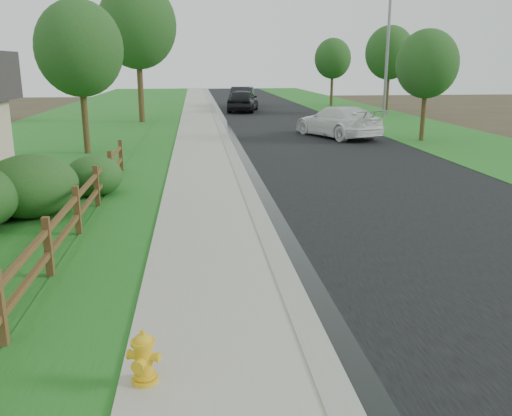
{
  "coord_description": "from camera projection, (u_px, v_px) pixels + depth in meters",
  "views": [
    {
      "loc": [
        -1.05,
        -3.86,
        3.58
      ],
      "look_at": [
        -0.02,
        5.38,
        1.11
      ],
      "focal_mm": 38.0,
      "sensor_mm": 36.0,
      "label": 1
    }
  ],
  "objects": [
    {
      "name": "road",
      "position": [
        274.0,
        116.0,
        38.84
      ],
      "size": [
        8.0,
        90.0,
        0.02
      ],
      "primitive_type": "cube",
      "color": "black",
      "rests_on": "ground"
    },
    {
      "name": "curb",
      "position": [
        216.0,
        115.0,
        38.38
      ],
      "size": [
        0.4,
        90.0,
        0.12
      ],
      "primitive_type": "cube",
      "color": "gray",
      "rests_on": "ground"
    },
    {
      "name": "wet_gutter",
      "position": [
        220.0,
        116.0,
        38.42
      ],
      "size": [
        0.5,
        90.0,
        0.0
      ],
      "primitive_type": "cube",
      "color": "black",
      "rests_on": "road"
    },
    {
      "name": "sidewalk",
      "position": [
        197.0,
        116.0,
        38.24
      ],
      "size": [
        2.2,
        90.0,
        0.1
      ],
      "primitive_type": "cube",
      "color": "#AFAB98",
      "rests_on": "ground"
    },
    {
      "name": "grass_strip",
      "position": [
        170.0,
        116.0,
        38.04
      ],
      "size": [
        1.6,
        90.0,
        0.06
      ],
      "primitive_type": "cube",
      "color": "#1B601F",
      "rests_on": "ground"
    },
    {
      "name": "lawn_near",
      "position": [
        94.0,
        117.0,
        37.48
      ],
      "size": [
        9.0,
        90.0,
        0.04
      ],
      "primitive_type": "cube",
      "color": "#1B601F",
      "rests_on": "ground"
    },
    {
      "name": "verge_far",
      "position": [
        367.0,
        114.0,
        39.58
      ],
      "size": [
        6.0,
        90.0,
        0.04
      ],
      "primitive_type": "cube",
      "color": "#1B601F",
      "rests_on": "ground"
    },
    {
      "name": "ranch_fence",
      "position": [
        64.0,
        224.0,
        10.34
      ],
      "size": [
        0.12,
        16.92,
        1.1
      ],
      "color": "#473017",
      "rests_on": "ground"
    },
    {
      "name": "fire_hydrant",
      "position": [
        144.0,
        358.0,
        6.05
      ],
      "size": [
        0.42,
        0.34,
        0.64
      ],
      "color": "gold",
      "rests_on": "sidewalk"
    },
    {
      "name": "white_suv",
      "position": [
        338.0,
        122.0,
        27.12
      ],
      "size": [
        3.98,
        5.77,
        1.55
      ],
      "primitive_type": "imported",
      "rotation": [
        0.0,
        0.0,
        3.52
      ],
      "color": "white",
      "rests_on": "road"
    },
    {
      "name": "dark_car_mid",
      "position": [
        243.0,
        100.0,
        41.8
      ],
      "size": [
        3.09,
        5.35,
        1.71
      ],
      "primitive_type": "imported",
      "rotation": [
        0.0,
        0.0,
        2.92
      ],
      "color": "black",
      "rests_on": "road"
    },
    {
      "name": "dark_car_far",
      "position": [
        242.0,
        97.0,
        45.33
      ],
      "size": [
        2.6,
        5.44,
        1.72
      ],
      "primitive_type": "imported",
      "rotation": [
        0.0,
        0.0,
        -0.15
      ],
      "color": "black",
      "rests_on": "road"
    },
    {
      "name": "streetlight",
      "position": [
        386.0,
        31.0,
        36.2
      ],
      "size": [
        2.33,
        0.27,
        10.08
      ],
      "color": "gray",
      "rests_on": "ground"
    },
    {
      "name": "shrub_c",
      "position": [
        94.0,
        176.0,
        15.05
      ],
      "size": [
        1.99,
        1.99,
        1.14
      ],
      "primitive_type": "ellipsoid",
      "rotation": [
        0.0,
        0.0,
        0.32
      ],
      "color": "#184117",
      "rests_on": "ground"
    },
    {
      "name": "shrub_d",
      "position": [
        31.0,
        186.0,
        12.94
      ],
      "size": [
        2.8,
        2.8,
        1.52
      ],
      "primitive_type": "ellipsoid",
      "rotation": [
        0.0,
        0.0,
        0.32
      ],
      "color": "#184117",
      "rests_on": "ground"
    },
    {
      "name": "tree_near_left",
      "position": [
        79.0,
        49.0,
        21.23
      ],
      "size": [
        3.41,
        3.41,
        6.05
      ],
      "color": "#342115",
      "rests_on": "ground"
    },
    {
      "name": "tree_near_right",
      "position": [
        427.0,
        64.0,
        25.07
      ],
      "size": [
        2.87,
        2.87,
        5.17
      ],
      "color": "#342115",
      "rests_on": "ground"
    },
    {
      "name": "tree_mid_left",
      "position": [
        137.0,
        26.0,
        32.75
      ],
      "size": [
        4.73,
        4.73,
        8.45
      ],
      "color": "#342115",
      "rests_on": "ground"
    },
    {
      "name": "tree_mid_right",
      "position": [
        390.0,
        53.0,
        38.91
      ],
      "size": [
        3.47,
        3.47,
        6.29
      ],
      "color": "#342115",
      "rests_on": "ground"
    },
    {
      "name": "tree_far_right",
      "position": [
        333.0,
        59.0,
        46.73
      ],
      "size": [
        3.13,
        3.13,
        5.78
      ],
      "color": "#342115",
      "rests_on": "ground"
    }
  ]
}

